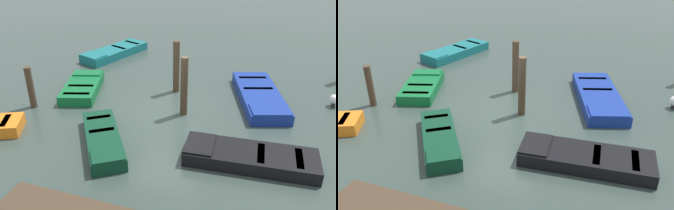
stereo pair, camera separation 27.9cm
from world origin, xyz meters
TOP-DOWN VIEW (x-y plane):
  - ground_plane at (0.00, 0.00)m, footprint 80.00×80.00m
  - rowboat_blue at (-2.92, -2.19)m, footprint 2.75×4.20m
  - rowboat_green at (3.87, -0.45)m, footprint 2.12×2.93m
  - rowboat_black at (-3.22, 1.93)m, footprint 3.87×1.70m
  - rowboat_teal at (4.78, -4.79)m, footprint 2.26×3.86m
  - rowboat_dark_green at (1.13, 2.63)m, footprint 2.67×3.10m
  - mooring_piling_far_left at (4.88, 1.29)m, footprint 0.24×0.24m
  - mooring_piling_near_right at (-0.53, -0.19)m, footprint 0.26×0.26m
  - mooring_piling_mid_right at (0.38, -1.91)m, footprint 0.26×0.26m
  - marker_buoy at (-5.58, -2.75)m, footprint 0.36×0.36m

SIDE VIEW (x-z plane):
  - ground_plane at x=0.00m, z-range 0.00..0.00m
  - rowboat_blue at x=-2.92m, z-range -0.01..0.45m
  - rowboat_black at x=-3.22m, z-range -0.01..0.45m
  - rowboat_teal at x=4.78m, z-range -0.01..0.45m
  - rowboat_dark_green at x=1.13m, z-range -0.01..0.45m
  - rowboat_green at x=3.87m, z-range -0.01..0.45m
  - marker_buoy at x=-5.58m, z-range 0.05..0.53m
  - mooring_piling_far_left at x=4.88m, z-range 0.00..1.57m
  - mooring_piling_mid_right at x=0.38m, z-range 0.00..2.11m
  - mooring_piling_near_right at x=-0.53m, z-range 0.00..2.16m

